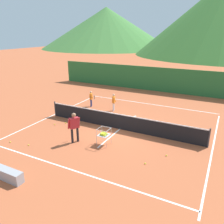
{
  "coord_description": "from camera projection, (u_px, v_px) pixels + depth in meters",
  "views": [
    {
      "loc": [
        5.33,
        -11.34,
        5.6
      ],
      "look_at": [
        -0.51,
        -0.04,
        1.03
      ],
      "focal_mm": 36.21,
      "sensor_mm": 36.0,
      "label": 1
    }
  ],
  "objects": [
    {
      "name": "line_baseline_far",
      "position": [
        149.0,
        104.0,
        18.39
      ],
      "size": [
        10.44,
        0.08,
        0.01
      ],
      "primitive_type": "cube",
      "color": "white",
      "rests_on": "ground"
    },
    {
      "name": "hill_0",
      "position": [
        106.0,
        28.0,
        77.72
      ],
      "size": [
        44.48,
        44.48,
        13.31
      ],
      "primitive_type": "cone",
      "color": "#427A38",
      "rests_on": "ground"
    },
    {
      "name": "ball_cart",
      "position": [
        104.0,
        134.0,
        11.63
      ],
      "size": [
        0.58,
        0.58,
        0.9
      ],
      "color": "#B7B7BC",
      "rests_on": "ground"
    },
    {
      "name": "student_1",
      "position": [
        114.0,
        101.0,
        16.59
      ],
      "size": [
        0.31,
        0.54,
        1.3
      ],
      "color": "silver",
      "rests_on": "ground"
    },
    {
      "name": "windscreen_fence",
      "position": [
        165.0,
        80.0,
        21.67
      ],
      "size": [
        22.97,
        0.08,
        2.34
      ],
      "primitive_type": "cube",
      "color": "#286B33",
      "rests_on": "ground"
    },
    {
      "name": "ground_plane",
      "position": [
        120.0,
        129.0,
        13.68
      ],
      "size": [
        120.0,
        120.0,
        0.0
      ],
      "primitive_type": "plane",
      "color": "#B25633"
    },
    {
      "name": "tennis_ball_5",
      "position": [
        55.0,
        124.0,
        14.28
      ],
      "size": [
        0.07,
        0.07,
        0.07
      ],
      "primitive_type": "sphere",
      "color": "yellow",
      "rests_on": "ground"
    },
    {
      "name": "line_baseline_near",
      "position": [
        72.0,
        170.0,
        9.66
      ],
      "size": [
        10.44,
        0.08,
        0.01
      ],
      "primitive_type": "cube",
      "color": "white",
      "rests_on": "ground"
    },
    {
      "name": "tennis_ball_2",
      "position": [
        66.0,
        123.0,
        14.54
      ],
      "size": [
        0.07,
        0.07,
        0.07
      ],
      "primitive_type": "sphere",
      "color": "yellow",
      "rests_on": "ground"
    },
    {
      "name": "tennis_ball_4",
      "position": [
        145.0,
        163.0,
        10.06
      ],
      "size": [
        0.07,
        0.07,
        0.07
      ],
      "primitive_type": "sphere",
      "color": "yellow",
      "rests_on": "ground"
    },
    {
      "name": "line_service_center",
      "position": [
        120.0,
        129.0,
        13.67
      ],
      "size": [
        0.08,
        5.23,
        0.01
      ],
      "primitive_type": "cube",
      "color": "white",
      "rests_on": "ground"
    },
    {
      "name": "tennis_net",
      "position": [
        120.0,
        121.0,
        13.51
      ],
      "size": [
        10.02,
        0.08,
        1.05
      ],
      "color": "#333338",
      "rests_on": "ground"
    },
    {
      "name": "student_0",
      "position": [
        91.0,
        97.0,
        17.55
      ],
      "size": [
        0.57,
        0.51,
        1.23
      ],
      "color": "navy",
      "rests_on": "ground"
    },
    {
      "name": "line_sideline_west",
      "position": [
        53.0,
        115.0,
        15.93
      ],
      "size": [
        0.08,
        10.44,
        0.01
      ],
      "primitive_type": "cube",
      "color": "white",
      "rests_on": "ground"
    },
    {
      "name": "tennis_ball_0",
      "position": [
        10.0,
        142.0,
        12.03
      ],
      "size": [
        0.07,
        0.07,
        0.07
      ],
      "primitive_type": "sphere",
      "color": "yellow",
      "rests_on": "ground"
    },
    {
      "name": "instructor",
      "position": [
        74.0,
        125.0,
        11.76
      ],
      "size": [
        0.54,
        0.83,
        1.65
      ],
      "color": "black",
      "rests_on": "ground"
    },
    {
      "name": "line_sideline_east",
      "position": [
        213.0,
        148.0,
        11.42
      ],
      "size": [
        0.08,
        10.44,
        0.01
      ],
      "primitive_type": "cube",
      "color": "white",
      "rests_on": "ground"
    },
    {
      "name": "courtside_bench",
      "position": [
        7.0,
        174.0,
        8.97
      ],
      "size": [
        1.5,
        0.36,
        0.46
      ],
      "primitive_type": "cube",
      "color": "#99999E",
      "rests_on": "ground"
    },
    {
      "name": "tennis_ball_1",
      "position": [
        29.0,
        145.0,
        11.7
      ],
      "size": [
        0.07,
        0.07,
        0.07
      ],
      "primitive_type": "sphere",
      "color": "yellow",
      "rests_on": "ground"
    },
    {
      "name": "tennis_ball_3",
      "position": [
        166.0,
        155.0,
        10.71
      ],
      "size": [
        0.07,
        0.07,
        0.07
      ],
      "primitive_type": "sphere",
      "color": "yellow",
      "rests_on": "ground"
    }
  ]
}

